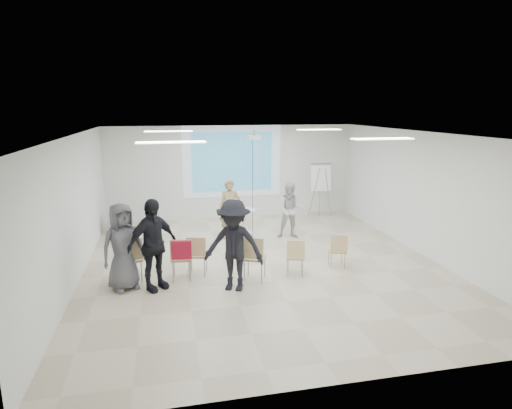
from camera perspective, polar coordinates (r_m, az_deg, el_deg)
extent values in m
cube|color=beige|center=(10.04, 0.96, -8.26)|extent=(8.00, 9.00, 0.10)
cube|color=white|center=(9.38, 1.03, 9.70)|extent=(8.00, 9.00, 0.10)
cube|color=silver|center=(13.99, -3.22, 4.35)|extent=(8.00, 0.10, 3.00)
cube|color=silver|center=(9.55, -23.41, -0.71)|extent=(0.10, 9.00, 3.00)
cube|color=silver|center=(11.20, 21.63, 1.32)|extent=(0.10, 9.00, 3.00)
cube|color=silver|center=(13.87, -3.19, 5.74)|extent=(3.20, 0.01, 2.30)
cube|color=teal|center=(13.86, -3.18, 5.73)|extent=(2.60, 0.01, 1.90)
cylinder|color=white|center=(12.35, -1.44, -3.81)|extent=(0.55, 0.55, 0.05)
cylinder|color=white|center=(12.26, -1.45, -2.36)|extent=(0.15, 0.15, 0.65)
cylinder|color=white|center=(12.17, -1.46, -0.77)|extent=(0.75, 0.75, 0.04)
cube|color=white|center=(12.16, -1.18, -0.66)|extent=(0.24, 0.22, 0.01)
cube|color=teal|center=(12.18, -1.92, -0.60)|extent=(0.19, 0.23, 0.01)
imported|color=tan|center=(11.72, -3.51, -0.10)|extent=(0.80, 0.66, 1.88)
imported|color=silver|center=(11.83, 4.67, -0.37)|extent=(0.97, 0.84, 1.73)
cube|color=white|center=(11.93, -2.86, 1.61)|extent=(0.08, 0.14, 0.04)
cube|color=silver|center=(11.95, 3.52, 1.26)|extent=(0.06, 0.12, 0.04)
cube|color=#CFB778|center=(9.32, -16.51, -7.04)|extent=(0.57, 0.57, 0.04)
cube|color=tan|center=(9.04, -16.24, -5.87)|extent=(0.45, 0.24, 0.42)
cylinder|color=gray|center=(9.20, -17.19, -8.98)|extent=(0.03, 0.03, 0.47)
cylinder|color=gray|center=(9.29, -15.02, -8.63)|extent=(0.03, 0.03, 0.47)
cylinder|color=gray|center=(9.53, -17.77, -8.25)|extent=(0.03, 0.03, 0.47)
cylinder|color=gray|center=(9.61, -15.67, -7.92)|extent=(0.03, 0.03, 0.47)
cube|color=tan|center=(9.19, -9.89, -7.06)|extent=(0.47, 0.47, 0.04)
cube|color=tan|center=(8.91, -10.01, -5.95)|extent=(0.44, 0.12, 0.41)
cylinder|color=gray|center=(9.12, -10.99, -8.85)|extent=(0.02, 0.02, 0.45)
cylinder|color=#96999F|center=(9.11, -8.76, -8.81)|extent=(0.02, 0.02, 0.45)
cylinder|color=gray|center=(9.45, -10.86, -8.07)|extent=(0.02, 0.02, 0.45)
cylinder|color=#96999F|center=(9.43, -8.71, -8.03)|extent=(0.02, 0.02, 0.45)
cube|color=tan|center=(9.41, -7.80, -6.65)|extent=(0.49, 0.49, 0.04)
cube|color=tan|center=(9.14, -8.02, -5.61)|extent=(0.42, 0.17, 0.39)
cylinder|color=gray|center=(9.36, -8.93, -8.28)|extent=(0.03, 0.03, 0.43)
cylinder|color=gray|center=(9.31, -6.88, -8.33)|extent=(0.03, 0.03, 0.43)
cylinder|color=gray|center=(9.67, -8.60, -7.57)|extent=(0.03, 0.03, 0.43)
cylinder|color=#919599|center=(9.62, -6.62, -7.61)|extent=(0.03, 0.03, 0.43)
cube|color=tan|center=(9.04, -0.17, -7.08)|extent=(0.59, 0.59, 0.04)
cube|color=tan|center=(8.76, -0.47, -5.89)|extent=(0.45, 0.27, 0.43)
cylinder|color=gray|center=(9.00, -1.56, -8.86)|extent=(0.03, 0.03, 0.47)
cylinder|color=gray|center=(8.93, 0.74, -9.03)|extent=(0.03, 0.03, 0.47)
cylinder|color=#909298|center=(9.33, -1.04, -8.05)|extent=(0.03, 0.03, 0.47)
cylinder|color=gray|center=(9.26, 1.18, -8.21)|extent=(0.03, 0.03, 0.47)
cube|color=tan|center=(9.35, 5.25, -6.94)|extent=(0.47, 0.47, 0.04)
cube|color=tan|center=(9.10, 5.33, -5.98)|extent=(0.39, 0.17, 0.36)
cylinder|color=#93959B|center=(9.27, 4.30, -8.47)|extent=(0.02, 0.02, 0.40)
cylinder|color=gray|center=(9.28, 6.23, -8.48)|extent=(0.02, 0.02, 0.40)
cylinder|color=gray|center=(9.56, 4.25, -7.80)|extent=(0.02, 0.02, 0.40)
cylinder|color=#93979B|center=(9.57, 6.12, -7.81)|extent=(0.02, 0.02, 0.40)
cube|color=tan|center=(9.89, 10.74, -6.04)|extent=(0.44, 0.44, 0.04)
cube|color=tan|center=(9.66, 11.01, -5.13)|extent=(0.38, 0.15, 0.36)
cylinder|color=gray|center=(9.79, 10.00, -7.48)|extent=(0.02, 0.02, 0.39)
cylinder|color=gray|center=(9.85, 11.74, -7.42)|extent=(0.02, 0.02, 0.39)
cylinder|color=gray|center=(10.07, 9.67, -6.88)|extent=(0.02, 0.02, 0.39)
cylinder|color=#919399|center=(10.13, 11.36, -6.84)|extent=(0.02, 0.02, 0.39)
cube|color=#AA142D|center=(8.90, -9.89, -5.98)|extent=(0.41, 0.12, 0.38)
imported|color=black|center=(9.42, -7.81, -6.42)|extent=(0.37, 0.30, 0.03)
imported|color=black|center=(8.63, -13.66, -4.39)|extent=(1.44, 1.31, 2.12)
imported|color=black|center=(8.38, -2.99, -4.69)|extent=(1.53, 1.22, 2.08)
imported|color=#59595E|center=(8.83, -17.39, -4.76)|extent=(1.14, 1.00, 1.97)
cylinder|color=gray|center=(14.04, 7.74, 1.55)|extent=(0.29, 0.24, 1.65)
cylinder|color=gray|center=(14.15, 9.59, 1.57)|extent=(0.34, 0.16, 1.65)
cylinder|color=gray|center=(14.38, 8.41, 1.80)|extent=(0.07, 0.37, 1.65)
cube|color=white|center=(14.11, 8.64, 3.70)|extent=(0.67, 0.27, 0.92)
cube|color=gray|center=(14.09, 8.66, 5.41)|extent=(0.67, 0.14, 0.06)
cube|color=black|center=(12.95, -17.58, -2.44)|extent=(0.51, 0.41, 0.51)
cube|color=#919399|center=(12.86, -17.69, -0.88)|extent=(0.36, 0.31, 0.22)
cylinder|color=black|center=(12.89, -18.46, -3.73)|extent=(0.06, 0.06, 0.06)
cylinder|color=black|center=(12.85, -16.67, -3.67)|extent=(0.06, 0.06, 0.06)
cylinder|color=black|center=(13.18, -18.31, -3.36)|extent=(0.06, 0.06, 0.06)
cylinder|color=black|center=(13.14, -16.56, -3.30)|extent=(0.06, 0.06, 0.06)
cube|color=white|center=(10.87, -0.26, 8.93)|extent=(0.30, 0.25, 0.10)
cylinder|color=gray|center=(10.87, -0.26, 9.51)|extent=(0.04, 0.04, 0.14)
cylinder|color=black|center=(10.98, -0.47, 1.40)|extent=(0.01, 0.01, 2.77)
cylinder|color=white|center=(10.98, 0.06, 1.40)|extent=(0.01, 0.01, 2.77)
cube|color=white|center=(11.14, -11.59, 9.54)|extent=(1.20, 0.30, 0.02)
cube|color=white|center=(11.87, 8.38, 9.85)|extent=(1.20, 0.30, 0.02)
cube|color=white|center=(7.64, -11.25, 8.14)|extent=(1.20, 0.30, 0.02)
cube|color=white|center=(8.68, 16.48, 8.40)|extent=(1.20, 0.30, 0.02)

